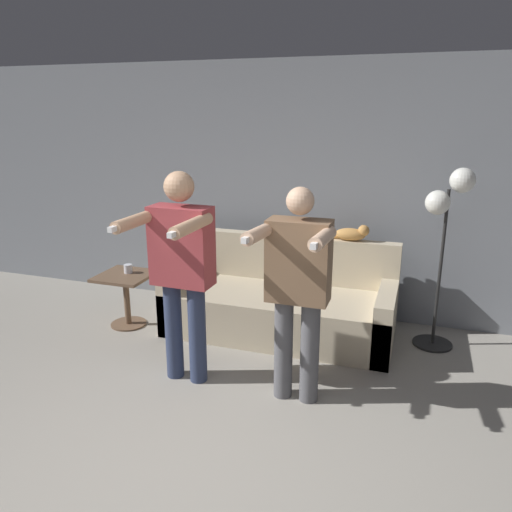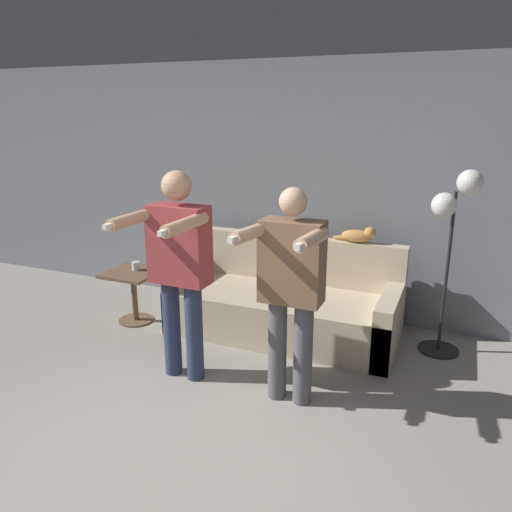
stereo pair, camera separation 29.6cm
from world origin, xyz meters
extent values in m
plane|color=gray|center=(0.00, 0.00, 0.00)|extent=(16.00, 16.00, 0.00)
cube|color=gray|center=(0.00, 3.12, 1.30)|extent=(10.00, 0.05, 2.60)
cube|color=beige|center=(-0.03, 2.43, 0.21)|extent=(2.17, 0.92, 0.43)
cube|color=beige|center=(-0.03, 2.82, 0.66)|extent=(2.17, 0.14, 0.47)
cube|color=beige|center=(-1.03, 2.43, 0.28)|extent=(0.16, 0.92, 0.57)
cube|color=beige|center=(0.97, 2.43, 0.28)|extent=(0.16, 0.92, 0.57)
cylinder|color=#2D3856|center=(-0.62, 1.38, 0.41)|extent=(0.14, 0.14, 0.81)
cylinder|color=#2D3856|center=(-0.40, 1.38, 0.41)|extent=(0.14, 0.14, 0.81)
cube|color=#9E383D|center=(-0.51, 1.38, 1.12)|extent=(0.48, 0.23, 0.61)
sphere|color=tan|center=(-0.51, 1.38, 1.57)|extent=(0.23, 0.23, 0.23)
cylinder|color=tan|center=(-0.74, 1.14, 1.35)|extent=(0.10, 0.50, 0.09)
cube|color=white|center=(-0.75, 0.89, 1.35)|extent=(0.04, 0.12, 0.04)
cylinder|color=tan|center=(-0.29, 1.12, 1.35)|extent=(0.10, 0.50, 0.09)
cube|color=white|center=(-0.30, 0.87, 1.35)|extent=(0.04, 0.12, 0.04)
cylinder|color=#56565B|center=(0.30, 1.38, 0.40)|extent=(0.14, 0.14, 0.79)
cylinder|color=#56565B|center=(0.50, 1.38, 0.40)|extent=(0.14, 0.14, 0.79)
cube|color=brown|center=(0.40, 1.38, 1.09)|extent=(0.45, 0.22, 0.59)
sphere|color=#D8AD8C|center=(0.40, 1.38, 1.52)|extent=(0.19, 0.19, 0.19)
cylinder|color=#D8AD8C|center=(0.19, 1.13, 1.33)|extent=(0.09, 0.51, 0.13)
cube|color=white|center=(0.19, 0.88, 1.35)|extent=(0.04, 0.12, 0.04)
cylinder|color=#D8AD8C|center=(0.62, 1.13, 1.33)|extent=(0.09, 0.51, 0.13)
cube|color=white|center=(0.62, 0.88, 1.35)|extent=(0.04, 0.12, 0.04)
ellipsoid|color=tan|center=(0.56, 2.82, 0.95)|extent=(0.29, 0.15, 0.12)
sphere|color=tan|center=(0.69, 2.82, 1.00)|extent=(0.11, 0.11, 0.11)
ellipsoid|color=tan|center=(0.41, 2.84, 0.92)|extent=(0.16, 0.04, 0.04)
cone|color=tan|center=(0.67, 2.80, 1.04)|extent=(0.03, 0.03, 0.03)
cone|color=tan|center=(0.67, 2.84, 1.04)|extent=(0.03, 0.03, 0.03)
cylinder|color=black|center=(1.40, 2.65, 0.01)|extent=(0.36, 0.36, 0.02)
cylinder|color=black|center=(1.40, 2.65, 0.73)|extent=(0.03, 0.03, 1.46)
sphere|color=white|center=(1.50, 2.65, 1.54)|extent=(0.21, 0.21, 0.21)
sphere|color=white|center=(1.32, 2.65, 1.34)|extent=(0.21, 0.21, 0.21)
cylinder|color=brown|center=(-1.54, 2.14, 0.01)|extent=(0.36, 0.36, 0.02)
cylinder|color=brown|center=(-1.54, 2.14, 0.25)|extent=(0.06, 0.06, 0.51)
cube|color=brown|center=(-1.54, 2.14, 0.52)|extent=(0.51, 0.51, 0.03)
cylinder|color=silver|center=(-1.54, 2.19, 0.58)|extent=(0.08, 0.08, 0.09)
camera|label=1|loc=(1.18, -1.90, 2.11)|focal=35.00mm
camera|label=2|loc=(1.46, -1.79, 2.11)|focal=35.00mm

